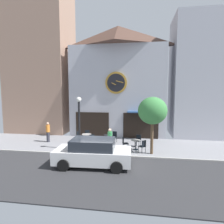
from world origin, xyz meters
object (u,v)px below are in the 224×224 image
(cafe_table_leftmost, at_px, (87,136))
(street_tree, at_px, (153,111))
(cafe_chair_facing_street, at_px, (114,136))
(parked_car_white, at_px, (93,153))
(cafe_chair_right_end, at_px, (92,139))
(cafe_table_rightmost, at_px, (136,143))
(cafe_chair_under_awning, at_px, (110,140))
(pedestrian_orange, at_px, (48,132))
(cafe_chair_curbside, at_px, (124,142))
(street_lamp, at_px, (79,123))
(cafe_chair_near_lamp, at_px, (87,135))
(cafe_chair_facing_wall, at_px, (143,145))
(cafe_table_near_door, at_px, (108,138))
(cafe_chair_mid_row, at_px, (138,140))
(pedestrian_green, at_px, (110,140))
(cafe_chair_left_end, at_px, (79,136))

(cafe_table_leftmost, bearing_deg, street_tree, -20.83)
(cafe_chair_facing_street, bearing_deg, parked_car_white, -95.78)
(street_tree, height_order, cafe_chair_right_end, street_tree)
(cafe_table_rightmost, bearing_deg, parked_car_white, -125.28)
(street_tree, bearing_deg, cafe_chair_under_awning, 160.13)
(pedestrian_orange, bearing_deg, street_tree, -12.32)
(cafe_table_leftmost, distance_m, cafe_chair_curbside, 3.45)
(street_lamp, bearing_deg, cafe_chair_curbside, 9.34)
(cafe_chair_near_lamp, bearing_deg, cafe_table_leftmost, -77.99)
(cafe_chair_facing_wall, height_order, parked_car_white, parked_car_white)
(cafe_table_near_door, relative_size, cafe_chair_near_lamp, 0.86)
(cafe_chair_facing_street, distance_m, cafe_chair_mid_row, 2.22)
(parked_car_white, bearing_deg, pedestrian_orange, 138.38)
(street_tree, xyz_separation_m, pedestrian_orange, (-8.43, 1.84, -2.06))
(street_lamp, xyz_separation_m, cafe_chair_near_lamp, (-0.16, 2.60, -1.42))
(cafe_chair_curbside, bearing_deg, pedestrian_green, -142.01)
(cafe_table_leftmost, relative_size, cafe_chair_facing_street, 0.87)
(cafe_chair_facing_street, height_order, pedestrian_orange, pedestrian_orange)
(cafe_chair_near_lamp, bearing_deg, street_tree, -27.37)
(pedestrian_green, bearing_deg, street_lamp, 174.59)
(cafe_table_near_door, relative_size, cafe_chair_under_awning, 0.86)
(cafe_table_rightmost, relative_size, parked_car_white, 0.16)
(street_tree, distance_m, cafe_chair_mid_row, 3.02)
(cafe_chair_facing_street, height_order, cafe_chair_near_lamp, same)
(street_tree, bearing_deg, parked_car_white, -142.99)
(cafe_chair_curbside, bearing_deg, cafe_table_leftmost, 158.22)
(cafe_chair_left_end, relative_size, cafe_chair_mid_row, 1.00)
(cafe_chair_left_end, xyz_separation_m, cafe_chair_near_lamp, (0.57, 0.51, 0.00))
(cafe_table_near_door, xyz_separation_m, parked_car_white, (-0.09, -4.42, 0.24))
(cafe_chair_curbside, bearing_deg, pedestrian_orange, 169.78)
(cafe_chair_facing_wall, bearing_deg, cafe_table_near_door, 147.45)
(cafe_chair_right_end, bearing_deg, cafe_chair_near_lamp, 118.06)
(street_tree, relative_size, cafe_chair_mid_row, 4.30)
(cafe_table_leftmost, xyz_separation_m, cafe_chair_left_end, (-0.74, 0.28, -0.03))
(cafe_chair_under_awning, distance_m, cafe_chair_curbside, 1.21)
(street_lamp, distance_m, cafe_table_near_door, 2.84)
(street_tree, xyz_separation_m, parked_car_white, (-3.44, -2.59, -2.16))
(street_tree, distance_m, cafe_chair_curbside, 3.13)
(cafe_chair_mid_row, distance_m, parked_car_white, 4.89)
(cafe_chair_near_lamp, bearing_deg, pedestrian_orange, -164.09)
(pedestrian_orange, bearing_deg, parked_car_white, -41.62)
(cafe_chair_left_end, bearing_deg, cafe_chair_mid_row, -7.32)
(cafe_chair_mid_row, height_order, parked_car_white, parked_car_white)
(cafe_table_near_door, distance_m, cafe_chair_left_end, 2.54)
(cafe_table_near_door, distance_m, cafe_chair_facing_wall, 3.27)
(cafe_chair_under_awning, xyz_separation_m, pedestrian_green, (0.18, -1.18, 0.33))
(cafe_chair_facing_street, distance_m, pedestrian_orange, 5.57)
(cafe_table_rightmost, xyz_separation_m, cafe_chair_under_awning, (-1.96, 0.36, 0.03))
(cafe_table_leftmost, height_order, cafe_chair_near_lamp, cafe_chair_near_lamp)
(cafe_chair_near_lamp, bearing_deg, cafe_chair_mid_row, -14.64)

